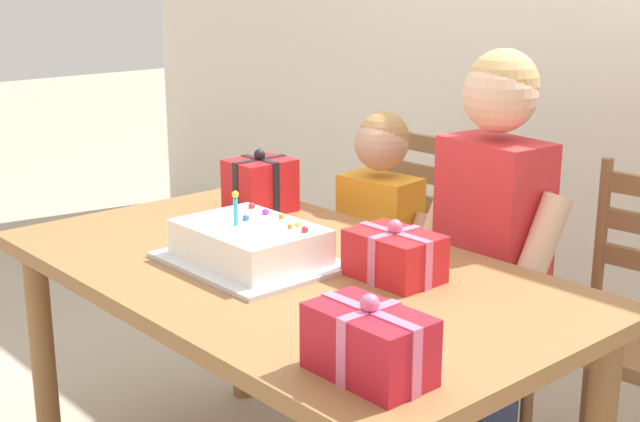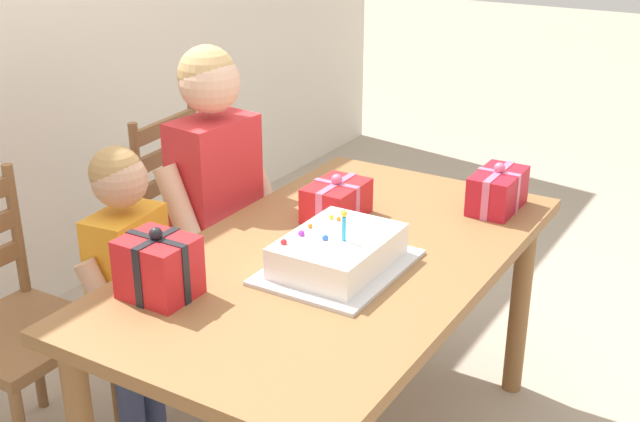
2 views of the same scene
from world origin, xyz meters
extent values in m
cube|color=olive|center=(0.00, 0.00, 0.72)|extent=(1.55, 0.88, 0.04)
cylinder|color=olive|center=(0.69, -0.36, 0.35)|extent=(0.07, 0.07, 0.70)
cylinder|color=olive|center=(0.69, 0.36, 0.35)|extent=(0.07, 0.07, 0.70)
cube|color=silver|center=(-0.08, -0.05, 0.75)|extent=(0.44, 0.34, 0.01)
cube|color=white|center=(-0.08, -0.05, 0.80)|extent=(0.36, 0.26, 0.09)
cylinder|color=#33ADE5|center=(-0.10, -0.08, 0.88)|extent=(0.01, 0.01, 0.07)
sphere|color=yellow|center=(-0.10, -0.08, 0.93)|extent=(0.02, 0.02, 0.02)
sphere|color=orange|center=(0.02, 0.00, 0.85)|extent=(0.01, 0.01, 0.01)
sphere|color=red|center=(0.06, 0.01, 0.85)|extent=(0.02, 0.02, 0.02)
sphere|color=orange|center=(-0.07, 0.04, 0.85)|extent=(0.01, 0.01, 0.01)
sphere|color=yellow|center=(0.02, 0.02, 0.85)|extent=(0.01, 0.01, 0.01)
sphere|color=blue|center=(-0.12, -0.03, 0.85)|extent=(0.02, 0.02, 0.02)
sphere|color=purple|center=(-0.13, 0.04, 0.85)|extent=(0.02, 0.02, 0.02)
sphere|color=red|center=(-0.20, 0.05, 0.85)|extent=(0.02, 0.02, 0.02)
cube|color=red|center=(-0.45, 0.27, 0.83)|extent=(0.16, 0.18, 0.16)
cube|color=black|center=(-0.45, 0.27, 0.83)|extent=(0.16, 0.02, 0.17)
cube|color=black|center=(-0.45, 0.27, 0.83)|extent=(0.02, 0.19, 0.17)
sphere|color=black|center=(-0.45, 0.27, 0.92)|extent=(0.04, 0.04, 0.04)
cube|color=red|center=(0.58, -0.28, 0.81)|extent=(0.23, 0.14, 0.13)
cube|color=#DB668E|center=(0.58, -0.28, 0.81)|extent=(0.24, 0.02, 0.13)
cube|color=#DB668E|center=(0.58, -0.28, 0.81)|extent=(0.02, 0.14, 0.13)
sphere|color=#DB668E|center=(0.58, -0.28, 0.89)|extent=(0.04, 0.04, 0.04)
cube|color=red|center=(0.24, 0.14, 0.80)|extent=(0.22, 0.15, 0.12)
cube|color=#DB668E|center=(0.24, 0.14, 0.80)|extent=(0.22, 0.02, 0.12)
cube|color=#DB668E|center=(0.24, 0.14, 0.80)|extent=(0.02, 0.16, 0.12)
sphere|color=#DB668E|center=(0.24, 0.14, 0.88)|extent=(0.04, 0.04, 0.04)
cube|color=brown|center=(-0.47, 0.85, 0.45)|extent=(0.42, 0.42, 0.04)
cylinder|color=brown|center=(-0.28, 0.67, 0.21)|extent=(0.04, 0.04, 0.43)
cylinder|color=brown|center=(-0.28, 1.05, 0.21)|extent=(0.04, 0.04, 0.43)
cylinder|color=brown|center=(-0.28, 1.05, 0.70)|extent=(0.04, 0.04, 0.45)
cube|color=brown|center=(0.47, 0.85, 0.45)|extent=(0.45, 0.45, 0.04)
cylinder|color=brown|center=(0.68, 0.68, 0.21)|extent=(0.04, 0.04, 0.43)
cylinder|color=brown|center=(0.30, 0.65, 0.21)|extent=(0.04, 0.04, 0.43)
cylinder|color=brown|center=(0.65, 1.06, 0.21)|extent=(0.04, 0.04, 0.43)
cylinder|color=brown|center=(0.27, 1.03, 0.21)|extent=(0.04, 0.04, 0.43)
cylinder|color=brown|center=(0.65, 1.06, 0.70)|extent=(0.04, 0.04, 0.45)
cylinder|color=brown|center=(0.27, 1.03, 0.70)|extent=(0.04, 0.04, 0.45)
cube|color=brown|center=(0.46, 1.04, 0.63)|extent=(0.36, 0.05, 0.06)
cube|color=brown|center=(0.46, 1.04, 0.74)|extent=(0.36, 0.05, 0.06)
cube|color=brown|center=(0.46, 1.04, 0.85)|extent=(0.36, 0.05, 0.06)
cylinder|color=#38426B|center=(0.26, 0.58, 0.24)|extent=(0.10, 0.10, 0.48)
cylinder|color=#38426B|center=(0.12, 0.60, 0.24)|extent=(0.10, 0.10, 0.48)
cube|color=red|center=(0.19, 0.59, 0.75)|extent=(0.31, 0.21, 0.54)
cylinder|color=#E0B293|center=(0.37, 0.53, 0.73)|extent=(0.10, 0.23, 0.36)
cylinder|color=#E0B293|center=(0.00, 0.57, 0.73)|extent=(0.10, 0.23, 0.36)
sphere|color=#E0B293|center=(0.19, 0.59, 1.14)|extent=(0.20, 0.20, 0.20)
sphere|color=tan|center=(0.19, 0.60, 1.17)|extent=(0.19, 0.19, 0.19)
cylinder|color=#38426B|center=(-0.20, 0.60, 0.20)|extent=(0.08, 0.08, 0.39)
cylinder|color=#38426B|center=(-0.30, 0.58, 0.20)|extent=(0.08, 0.08, 0.39)
cube|color=orange|center=(-0.25, 0.59, 0.62)|extent=(0.26, 0.18, 0.45)
cylinder|color=tan|center=(-0.09, 0.58, 0.60)|extent=(0.09, 0.19, 0.30)
cylinder|color=tan|center=(-0.40, 0.54, 0.60)|extent=(0.09, 0.19, 0.30)
sphere|color=tan|center=(-0.25, 0.59, 0.94)|extent=(0.17, 0.17, 0.17)
sphere|color=#A87F4C|center=(-0.25, 0.60, 0.97)|extent=(0.16, 0.16, 0.16)
camera|label=1|loc=(1.63, -1.32, 1.47)|focal=49.44mm
camera|label=2|loc=(-1.87, -1.08, 1.78)|focal=46.06mm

